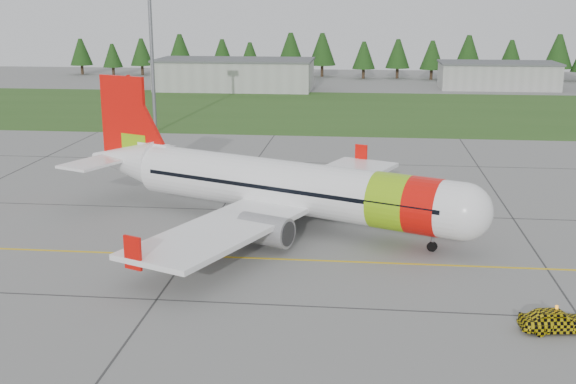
# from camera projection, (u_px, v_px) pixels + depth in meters

# --- Properties ---
(ground) EXTENTS (320.00, 320.00, 0.00)m
(ground) POSITION_uv_depth(u_px,v_px,m) (404.00, 311.00, 42.47)
(ground) COLOR gray
(ground) RESTS_ON ground
(aircraft) EXTENTS (35.51, 33.71, 11.34)m
(aircraft) POSITION_uv_depth(u_px,v_px,m) (282.00, 187.00, 57.98)
(aircraft) COLOR white
(aircraft) RESTS_ON ground
(follow_me_car) EXTENTS (1.55, 1.76, 3.93)m
(follow_me_car) POSITION_uv_depth(u_px,v_px,m) (558.00, 298.00, 39.34)
(follow_me_car) COLOR yellow
(follow_me_car) RESTS_ON ground
(service_van) EXTENTS (1.68, 1.61, 4.26)m
(service_van) POSITION_uv_depth(u_px,v_px,m) (123.00, 119.00, 99.40)
(service_van) COLOR white
(service_van) RESTS_ON ground
(grass_strip) EXTENTS (320.00, 50.00, 0.03)m
(grass_strip) POSITION_uv_depth(u_px,v_px,m) (381.00, 111.00, 121.33)
(grass_strip) COLOR #30561E
(grass_strip) RESTS_ON ground
(taxi_guideline) EXTENTS (120.00, 0.25, 0.02)m
(taxi_guideline) POSITION_uv_depth(u_px,v_px,m) (399.00, 263.00, 50.16)
(taxi_guideline) COLOR gold
(taxi_guideline) RESTS_ON ground
(hangar_west) EXTENTS (32.00, 14.00, 6.00)m
(hangar_west) POSITION_uv_depth(u_px,v_px,m) (235.00, 75.00, 150.63)
(hangar_west) COLOR #A8A8A3
(hangar_west) RESTS_ON ground
(hangar_east) EXTENTS (24.00, 12.00, 5.20)m
(hangar_east) POSITION_uv_depth(u_px,v_px,m) (498.00, 76.00, 152.68)
(hangar_east) COLOR #A8A8A3
(hangar_east) RESTS_ON ground
(floodlight_mast) EXTENTS (0.50, 0.50, 20.00)m
(floodlight_mast) POSITION_uv_depth(u_px,v_px,m) (152.00, 60.00, 99.06)
(floodlight_mast) COLOR slate
(floodlight_mast) RESTS_ON ground
(treeline) EXTENTS (160.00, 8.00, 10.00)m
(treeline) POSITION_uv_depth(u_px,v_px,m) (378.00, 57.00, 173.92)
(treeline) COLOR #1C3F14
(treeline) RESTS_ON ground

